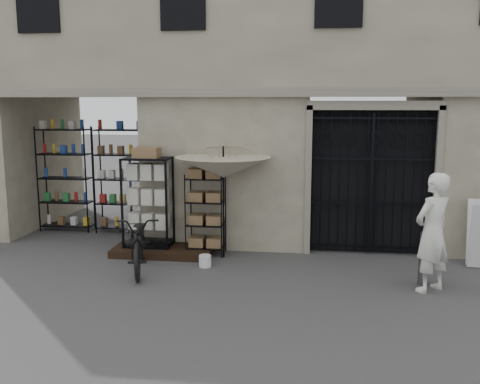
# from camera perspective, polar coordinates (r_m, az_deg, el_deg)

# --- Properties ---
(ground) EXTENTS (80.00, 80.00, 0.00)m
(ground) POSITION_cam_1_polar(r_m,az_deg,el_deg) (9.21, 3.87, -9.88)
(ground) COLOR #232326
(ground) RESTS_ON ground
(main_building) EXTENTS (14.00, 4.00, 9.00)m
(main_building) POSITION_cam_1_polar(r_m,az_deg,el_deg) (12.75, 5.28, 16.02)
(main_building) COLOR tan
(main_building) RESTS_ON ground
(shop_recess) EXTENTS (3.00, 1.70, 3.00)m
(shop_recess) POSITION_cam_1_polar(r_m,az_deg,el_deg) (12.61, -16.07, 2.09)
(shop_recess) COLOR black
(shop_recess) RESTS_ON ground
(shop_shelving) EXTENTS (2.70, 0.50, 2.50)m
(shop_shelving) POSITION_cam_1_polar(r_m,az_deg,el_deg) (13.12, -15.36, 1.30)
(shop_shelving) COLOR black
(shop_shelving) RESTS_ON ground
(iron_gate) EXTENTS (2.50, 0.21, 3.00)m
(iron_gate) POSITION_cam_1_polar(r_m,az_deg,el_deg) (11.12, 13.74, 1.22)
(iron_gate) COLOR black
(iron_gate) RESTS_ON ground
(step_platform) EXTENTS (2.00, 0.90, 0.15)m
(step_platform) POSITION_cam_1_polar(r_m,az_deg,el_deg) (11.03, -8.21, -6.23)
(step_platform) COLOR black
(step_platform) RESTS_ON ground
(display_cabinet) EXTENTS (1.01, 0.75, 1.97)m
(display_cabinet) POSITION_cam_1_polar(r_m,az_deg,el_deg) (10.99, -9.78, -1.56)
(display_cabinet) COLOR black
(display_cabinet) RESTS_ON step_platform
(wire_rack) EXTENTS (0.88, 0.77, 1.66)m
(wire_rack) POSITION_cam_1_polar(r_m,az_deg,el_deg) (10.81, -3.68, -2.45)
(wire_rack) COLOR black
(wire_rack) RESTS_ON ground
(market_umbrella) EXTENTS (1.67, 1.70, 2.67)m
(market_umbrella) POSITION_cam_1_polar(r_m,az_deg,el_deg) (10.39, -1.79, 3.26)
(market_umbrella) COLOR black
(market_umbrella) RESTS_ON ground
(white_bucket) EXTENTS (0.29, 0.29, 0.22)m
(white_bucket) POSITION_cam_1_polar(r_m,az_deg,el_deg) (10.15, -3.75, -7.34)
(white_bucket) COLOR silver
(white_bucket) RESTS_ON ground
(bicycle) EXTENTS (0.97, 1.22, 2.05)m
(bicycle) POSITION_cam_1_polar(r_m,az_deg,el_deg) (10.15, -10.51, -8.15)
(bicycle) COLOR black
(bicycle) RESTS_ON ground
(steel_bollard) EXTENTS (0.21, 0.21, 0.91)m
(steel_bollard) POSITION_cam_1_polar(r_m,az_deg,el_deg) (9.60, 19.02, -6.75)
(steel_bollard) COLOR #505155
(steel_bollard) RESTS_ON ground
(shopkeeper) EXTENTS (1.81, 1.97, 0.47)m
(shopkeeper) POSITION_cam_1_polar(r_m,az_deg,el_deg) (9.46, 19.49, -9.88)
(shopkeeper) COLOR white
(shopkeeper) RESTS_ON ground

